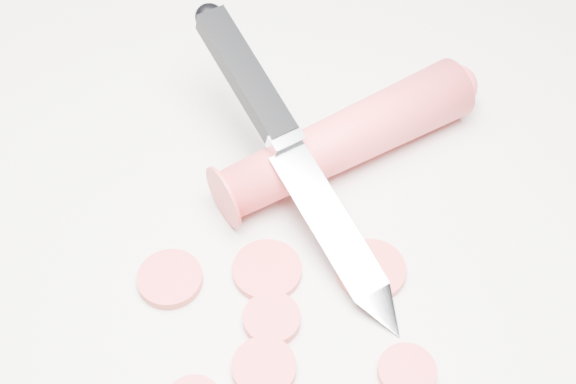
% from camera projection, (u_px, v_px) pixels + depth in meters
% --- Properties ---
extents(ground, '(2.40, 2.40, 0.00)m').
position_uv_depth(ground, '(297.00, 266.00, 0.47)').
color(ground, beige).
rests_on(ground, ground).
extents(carrot, '(0.14, 0.16, 0.04)m').
position_uv_depth(carrot, '(345.00, 139.00, 0.50)').
color(carrot, '#E53A40').
rests_on(carrot, ground).
extents(carrot_slice_0, '(0.04, 0.04, 0.01)m').
position_uv_depth(carrot_slice_0, '(267.00, 270.00, 0.46)').
color(carrot_slice_0, '#D23839').
rests_on(carrot_slice_0, ground).
extents(carrot_slice_1, '(0.04, 0.04, 0.01)m').
position_uv_depth(carrot_slice_1, '(170.00, 279.00, 0.46)').
color(carrot_slice_1, '#D23839').
rests_on(carrot_slice_1, ground).
extents(carrot_slice_2, '(0.04, 0.04, 0.01)m').
position_uv_depth(carrot_slice_2, '(371.00, 270.00, 0.46)').
color(carrot_slice_2, '#D23839').
rests_on(carrot_slice_2, ground).
extents(carrot_slice_3, '(0.03, 0.03, 0.01)m').
position_uv_depth(carrot_slice_3, '(407.00, 372.00, 0.43)').
color(carrot_slice_3, '#D23839').
rests_on(carrot_slice_3, ground).
extents(carrot_slice_5, '(0.03, 0.03, 0.01)m').
position_uv_depth(carrot_slice_5, '(264.00, 368.00, 0.43)').
color(carrot_slice_5, '#D23839').
rests_on(carrot_slice_5, ground).
extents(carrot_slice_7, '(0.03, 0.03, 0.01)m').
position_uv_depth(carrot_slice_7, '(272.00, 319.00, 0.44)').
color(carrot_slice_7, '#D23839').
rests_on(carrot_slice_7, ground).
extents(kitchen_knife, '(0.19, 0.16, 0.08)m').
position_uv_depth(kitchen_knife, '(297.00, 157.00, 0.47)').
color(kitchen_knife, silver).
rests_on(kitchen_knife, ground).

